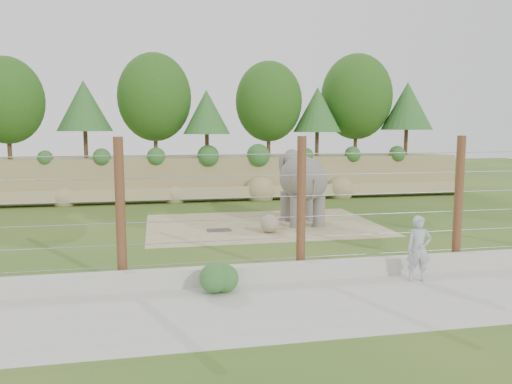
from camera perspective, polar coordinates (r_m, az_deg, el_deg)
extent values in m
plane|color=#325B1C|center=(18.96, 1.21, -5.56)|extent=(90.00, 90.00, 0.00)
cube|color=#9D895D|center=(31.44, -3.99, 1.86)|extent=(30.00, 4.00, 2.50)
cube|color=#9D895D|center=(29.28, -3.38, -0.31)|extent=(30.00, 1.37, 1.07)
cylinder|color=#3F2B19|center=(31.08, -26.36, 4.99)|extent=(0.24, 0.24, 1.75)
sphere|color=#1B4311|center=(31.10, -26.61, 9.36)|extent=(4.00, 4.00, 4.00)
cylinder|color=#3F2B19|center=(30.80, -18.88, 5.17)|extent=(0.24, 0.24, 1.58)
sphere|color=#1B4311|center=(30.81, -19.04, 9.15)|extent=(3.60, 3.60, 3.60)
cylinder|color=#3F2B19|center=(31.04, -11.40, 5.76)|extent=(0.24, 0.24, 1.92)
sphere|color=#1B4311|center=(31.09, -11.52, 10.57)|extent=(4.40, 4.40, 4.40)
cylinder|color=#3F2B19|center=(30.01, -5.62, 5.31)|extent=(0.24, 0.24, 1.40)
sphere|color=#1B4311|center=(30.01, -5.67, 8.94)|extent=(3.20, 3.20, 3.20)
cylinder|color=#3F2B19|center=(31.64, 1.45, 5.83)|extent=(0.24, 0.24, 1.82)
sphere|color=#1B4311|center=(31.68, 1.46, 10.30)|extent=(4.16, 4.16, 4.16)
cylinder|color=#3F2B19|center=(31.88, 6.98, 5.50)|extent=(0.24, 0.24, 1.50)
sphere|color=#1B4311|center=(31.88, 7.03, 9.17)|extent=(3.44, 3.44, 3.44)
cylinder|color=#3F2B19|center=(33.86, 11.29, 5.96)|extent=(0.24, 0.24, 2.03)
sphere|color=#1B4311|center=(33.92, 11.41, 10.62)|extent=(4.64, 4.64, 4.64)
cylinder|color=#3F2B19|center=(34.07, 16.75, 5.48)|extent=(0.24, 0.24, 1.64)
sphere|color=#1B4311|center=(34.09, 16.89, 9.23)|extent=(3.76, 3.76, 3.76)
cube|color=#927D58|center=(21.93, 0.76, -3.77)|extent=(10.00, 7.00, 0.02)
cube|color=#262628|center=(20.72, -4.25, -4.37)|extent=(1.00, 0.60, 0.03)
sphere|color=gray|center=(20.19, 1.58, -3.61)|extent=(0.76, 0.76, 0.76)
cube|color=beige|center=(14.22, 5.68, -8.94)|extent=(26.00, 0.35, 0.50)
cube|color=beige|center=(12.49, 8.43, -12.49)|extent=(26.00, 4.00, 0.01)
cylinder|color=brown|center=(13.75, -15.23, -2.24)|extent=(0.26, 0.26, 4.00)
cylinder|color=brown|center=(14.30, 5.18, -1.65)|extent=(0.26, 0.26, 4.00)
cylinder|color=brown|center=(16.44, 22.13, -0.99)|extent=(0.26, 0.26, 4.00)
cylinder|color=gray|center=(14.61, 5.11, -7.47)|extent=(20.00, 0.02, 0.02)
cylinder|color=gray|center=(14.47, 5.14, -5.17)|extent=(20.00, 0.02, 0.02)
cylinder|color=gray|center=(14.35, 5.17, -2.83)|extent=(20.00, 0.02, 0.02)
cylinder|color=gray|center=(14.26, 5.20, -0.46)|extent=(20.00, 0.02, 0.02)
cylinder|color=gray|center=(14.19, 5.22, 1.95)|extent=(20.00, 0.02, 0.02)
cylinder|color=gray|center=(14.15, 5.25, 4.37)|extent=(20.00, 0.02, 0.02)
sphere|color=#276026|center=(12.91, -4.00, -9.92)|extent=(0.77, 0.77, 0.77)
imported|color=silver|center=(14.50, 18.12, -6.20)|extent=(0.75, 0.58, 1.83)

